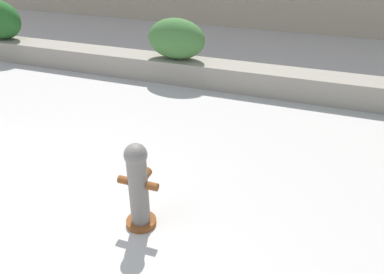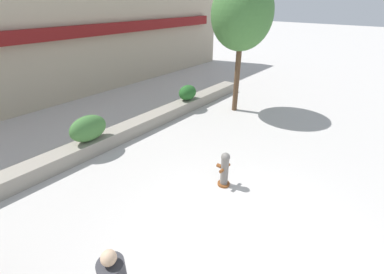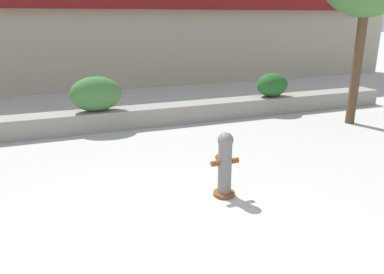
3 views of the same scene
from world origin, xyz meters
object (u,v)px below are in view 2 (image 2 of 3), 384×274
object	(u,v)px
fire_hydrant	(225,169)
street_tree	(242,15)
hedge_bush_1	(88,128)
hedge_bush_2	(188,93)

from	to	relation	value
fire_hydrant	street_tree	size ratio (longest dim) A/B	0.19
fire_hydrant	street_tree	world-z (taller)	street_tree
hedge_bush_1	hedge_bush_2	world-z (taller)	hedge_bush_1
hedge_bush_2	fire_hydrant	bearing A→B (deg)	-129.43
hedge_bush_2	fire_hydrant	world-z (taller)	hedge_bush_2
hedge_bush_1	hedge_bush_2	bearing A→B (deg)	0.00
fire_hydrant	hedge_bush_1	bearing A→B (deg)	107.38
hedge_bush_1	fire_hydrant	xyz separation A→B (m)	(1.43, -4.56, -0.39)
hedge_bush_2	street_tree	size ratio (longest dim) A/B	0.17
hedge_bush_2	fire_hydrant	xyz separation A→B (m)	(-3.75, -4.56, -0.30)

